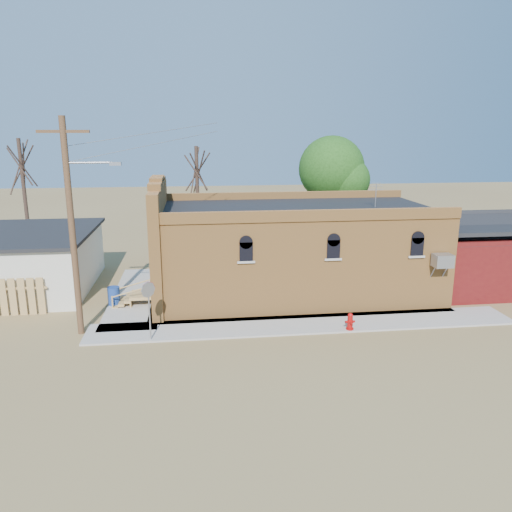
{
  "coord_description": "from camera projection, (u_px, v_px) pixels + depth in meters",
  "views": [
    {
      "loc": [
        -3.23,
        -19.49,
        8.41
      ],
      "look_at": [
        -0.27,
        4.28,
        2.4
      ],
      "focal_mm": 35.0,
      "sensor_mm": 36.0,
      "label": 1
    }
  ],
  "objects": [
    {
      "name": "brick_bar",
      "position": [
        289.0,
        250.0,
        26.11
      ],
      "size": [
        16.4,
        7.97,
        6.3
      ],
      "color": "#CA833D",
      "rests_on": "ground"
    },
    {
      "name": "sidewalk_south",
      "position": [
        305.0,
        324.0,
        22.23
      ],
      "size": [
        19.0,
        2.2,
        0.08
      ],
      "primitive_type": "cube",
      "color": "#9E9991",
      "rests_on": "ground"
    },
    {
      "name": "ground",
      "position": [
        275.0,
        335.0,
        21.2
      ],
      "size": [
        120.0,
        120.0,
        0.0
      ],
      "primitive_type": "plane",
      "color": "olive",
      "rests_on": "ground"
    },
    {
      "name": "sidewalk_west",
      "position": [
        138.0,
        295.0,
        26.2
      ],
      "size": [
        2.6,
        10.0,
        0.08
      ],
      "primitive_type": "cube",
      "color": "#9E9991",
      "rests_on": "ground"
    },
    {
      "name": "stop_sign",
      "position": [
        148.0,
        295.0,
        20.09
      ],
      "size": [
        0.53,
        0.51,
        2.48
      ],
      "rotation": [
        0.0,
        0.0,
        0.33
      ],
      "color": "#96959B",
      "rests_on": "sidewalk_south"
    },
    {
      "name": "tree_bare_near",
      "position": [
        197.0,
        170.0,
        31.9
      ],
      "size": [
        2.8,
        2.8,
        7.65
      ],
      "color": "#402E24",
      "rests_on": "ground"
    },
    {
      "name": "fire_hydrant",
      "position": [
        350.0,
        321.0,
        21.48
      ],
      "size": [
        0.44,
        0.42,
        0.75
      ],
      "rotation": [
        0.0,
        0.0,
        0.26
      ],
      "color": "#A40A09",
      "rests_on": "sidewalk_south"
    },
    {
      "name": "tree_bare_far",
      "position": [
        21.0,
        165.0,
        31.44
      ],
      "size": [
        2.8,
        2.8,
        8.16
      ],
      "color": "#402E24",
      "rests_on": "ground"
    },
    {
      "name": "tree_leafy",
      "position": [
        331.0,
        169.0,
        33.47
      ],
      "size": [
        4.4,
        4.4,
        8.15
      ],
      "color": "#402E24",
      "rests_on": "ground"
    },
    {
      "name": "red_shed",
      "position": [
        466.0,
        246.0,
        27.32
      ],
      "size": [
        5.4,
        6.4,
        4.3
      ],
      "color": "#500D0F",
      "rests_on": "ground"
    },
    {
      "name": "trash_barrel",
      "position": [
        114.0,
        296.0,
        24.56
      ],
      "size": [
        0.72,
        0.72,
        0.9
      ],
      "primitive_type": "cylinder",
      "rotation": [
        0.0,
        0.0,
        -0.27
      ],
      "color": "navy",
      "rests_on": "sidewalk_west"
    },
    {
      "name": "utility_pole",
      "position": [
        73.0,
        224.0,
        20.21
      ],
      "size": [
        3.12,
        0.26,
        9.0
      ],
      "color": "#462E1C",
      "rests_on": "ground"
    }
  ]
}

